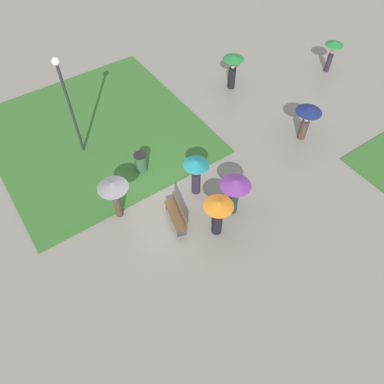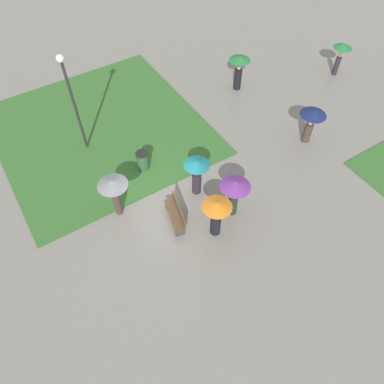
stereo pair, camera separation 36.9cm
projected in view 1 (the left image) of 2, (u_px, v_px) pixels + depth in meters
The scene contains 12 objects.
ground_plane at pixel (164, 199), 15.46m from camera, with size 90.00×90.00×0.00m, color gray.
lawn_patch_near at pixel (96, 132), 17.97m from camera, with size 9.64×9.30×0.06m.
park_bench at pixel (177, 214), 14.43m from camera, with size 1.63×0.79×0.90m.
lamp_post at pixel (67, 97), 14.89m from camera, with size 0.32×0.32×4.74m.
trash_bin at pixel (141, 163), 16.09m from camera, with size 0.54×0.54×0.97m.
crowd_person_orange at pixel (218, 211), 13.49m from camera, with size 1.10×1.10×1.85m.
crowd_person_purple at pixel (235, 188), 13.99m from camera, with size 1.17×1.17×1.88m.
crowd_person_grey at pixel (114, 190), 13.76m from camera, with size 1.16×1.16×1.97m.
crowd_person_teal at pixel (196, 171), 14.74m from camera, with size 1.03×1.03×1.84m.
lone_walker_far_path at pixel (333, 49), 20.16m from camera, with size 0.98×0.98×1.80m.
lone_walker_mid_plaza at pixel (308, 115), 16.74m from camera, with size 1.18×1.18×1.79m.
lone_walker_near_lawn at pixel (233, 66), 19.25m from camera, with size 1.10×1.10×1.89m.
Camera 1 is at (8.40, -4.42, 12.26)m, focal length 35.00 mm.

